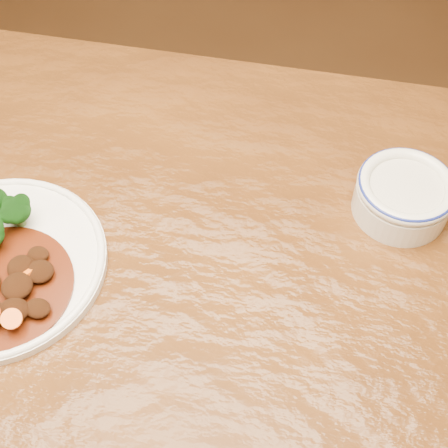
# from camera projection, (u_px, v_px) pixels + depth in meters

# --- Properties ---
(ground) EXTENTS (4.00, 4.00, 0.00)m
(ground) POSITION_uv_depth(u_px,v_px,m) (175.00, 444.00, 1.44)
(ground) COLOR #422410
(ground) RESTS_ON ground
(dining_table) EXTENTS (1.58, 1.03, 0.75)m
(dining_table) POSITION_uv_depth(u_px,v_px,m) (146.00, 297.00, 0.90)
(dining_table) COLOR #562E0F
(dining_table) RESTS_ON ground
(dip_bowl) EXTENTS (0.14, 0.14, 0.06)m
(dip_bowl) POSITION_uv_depth(u_px,v_px,m) (404.00, 194.00, 0.87)
(dip_bowl) COLOR beige
(dip_bowl) RESTS_ON dining_table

